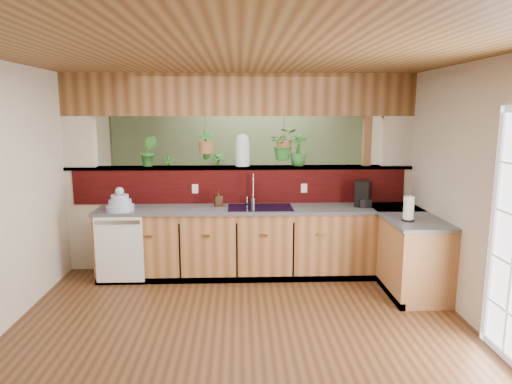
{
  "coord_description": "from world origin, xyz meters",
  "views": [
    {
      "loc": [
        -0.01,
        -4.72,
        2.11
      ],
      "look_at": [
        0.19,
        0.7,
        1.15
      ],
      "focal_mm": 32.0,
      "sensor_mm": 36.0,
      "label": 1
    }
  ],
  "objects_px": {
    "shelving_console": "(195,203)",
    "coffee_maker": "(363,195)",
    "soap_dispenser": "(218,198)",
    "paper_towel": "(409,209)",
    "faucet": "(253,188)",
    "glass_jar": "(242,150)",
    "dish_stack": "(120,203)"
  },
  "relations": [
    {
      "from": "shelving_console",
      "to": "coffee_maker",
      "type": "bearing_deg",
      "value": -46.46
    },
    {
      "from": "soap_dispenser",
      "to": "paper_towel",
      "type": "relative_size",
      "value": 0.71
    },
    {
      "from": "faucet",
      "to": "shelving_console",
      "type": "height_order",
      "value": "faucet"
    },
    {
      "from": "faucet",
      "to": "paper_towel",
      "type": "relative_size",
      "value": 1.4
    },
    {
      "from": "glass_jar",
      "to": "shelving_console",
      "type": "distance_m",
      "value": 2.35
    },
    {
      "from": "soap_dispenser",
      "to": "coffee_maker",
      "type": "relative_size",
      "value": 0.65
    },
    {
      "from": "dish_stack",
      "to": "soap_dispenser",
      "type": "bearing_deg",
      "value": 10.16
    },
    {
      "from": "dish_stack",
      "to": "soap_dispenser",
      "type": "height_order",
      "value": "dish_stack"
    },
    {
      "from": "soap_dispenser",
      "to": "dish_stack",
      "type": "bearing_deg",
      "value": -169.84
    },
    {
      "from": "dish_stack",
      "to": "coffee_maker",
      "type": "xyz_separation_m",
      "value": [
        3.08,
        0.18,
        0.06
      ]
    },
    {
      "from": "faucet",
      "to": "soap_dispenser",
      "type": "xyz_separation_m",
      "value": [
        -0.45,
        -0.08,
        -0.12
      ]
    },
    {
      "from": "paper_towel",
      "to": "glass_jar",
      "type": "relative_size",
      "value": 0.7
    },
    {
      "from": "faucet",
      "to": "coffee_maker",
      "type": "distance_m",
      "value": 1.44
    },
    {
      "from": "faucet",
      "to": "soap_dispenser",
      "type": "bearing_deg",
      "value": -170.45
    },
    {
      "from": "coffee_maker",
      "to": "shelving_console",
      "type": "distance_m",
      "value": 3.32
    },
    {
      "from": "soap_dispenser",
      "to": "shelving_console",
      "type": "xyz_separation_m",
      "value": [
        -0.52,
        2.19,
        -0.51
      ]
    },
    {
      "from": "faucet",
      "to": "dish_stack",
      "type": "bearing_deg",
      "value": -170.0
    },
    {
      "from": "glass_jar",
      "to": "coffee_maker",
      "type": "bearing_deg",
      "value": -11.91
    },
    {
      "from": "soap_dispenser",
      "to": "glass_jar",
      "type": "bearing_deg",
      "value": 42.4
    },
    {
      "from": "coffee_maker",
      "to": "shelving_console",
      "type": "bearing_deg",
      "value": 161.39
    },
    {
      "from": "faucet",
      "to": "paper_towel",
      "type": "distance_m",
      "value": 1.96
    },
    {
      "from": "dish_stack",
      "to": "shelving_console",
      "type": "bearing_deg",
      "value": 74.19
    },
    {
      "from": "coffee_maker",
      "to": "paper_towel",
      "type": "distance_m",
      "value": 0.87
    },
    {
      "from": "faucet",
      "to": "glass_jar",
      "type": "xyz_separation_m",
      "value": [
        -0.13,
        0.21,
        0.48
      ]
    },
    {
      "from": "soap_dispenser",
      "to": "paper_towel",
      "type": "distance_m",
      "value": 2.33
    },
    {
      "from": "faucet",
      "to": "coffee_maker",
      "type": "bearing_deg",
      "value": -4.58
    },
    {
      "from": "soap_dispenser",
      "to": "shelving_console",
      "type": "bearing_deg",
      "value": 103.32
    },
    {
      "from": "soap_dispenser",
      "to": "faucet",
      "type": "bearing_deg",
      "value": 9.55
    },
    {
      "from": "dish_stack",
      "to": "coffee_maker",
      "type": "height_order",
      "value": "coffee_maker"
    },
    {
      "from": "paper_towel",
      "to": "shelving_console",
      "type": "height_order",
      "value": "paper_towel"
    },
    {
      "from": "soap_dispenser",
      "to": "paper_towel",
      "type": "xyz_separation_m",
      "value": [
        2.17,
        -0.86,
        0.03
      ]
    },
    {
      "from": "glass_jar",
      "to": "dish_stack",
      "type": "bearing_deg",
      "value": -161.59
    }
  ]
}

